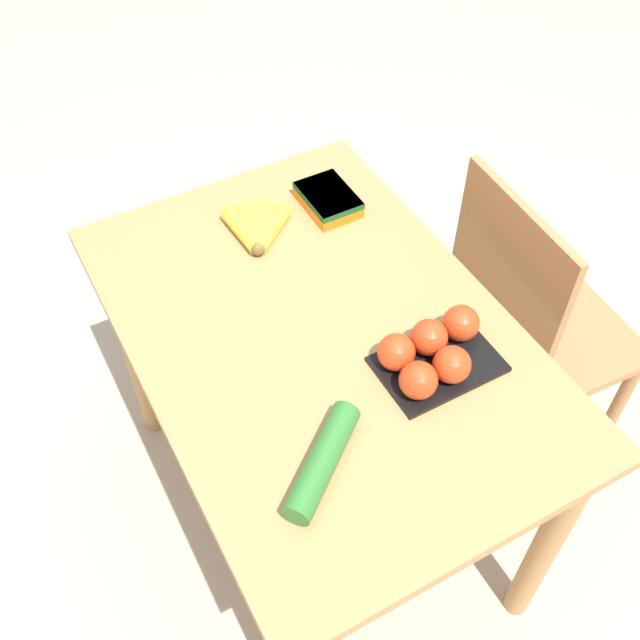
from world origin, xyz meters
TOP-DOWN VIEW (x-y plane):
  - ground_plane at (0.00, 0.00)m, footprint 12.00×12.00m
  - dining_table at (0.00, 0.00)m, footprint 1.09×0.74m
  - chair at (0.04, 0.59)m, footprint 0.44×0.42m
  - banana_bunch at (-0.32, 0.01)m, footprint 0.16×0.15m
  - tomato_pack at (0.19, 0.14)m, footprint 0.16×0.24m
  - carrot_bag at (-0.33, 0.20)m, footprint 0.15×0.11m
  - cucumber_near at (0.28, -0.15)m, footprint 0.18×0.22m

SIDE VIEW (x-z plane):
  - ground_plane at x=0.00m, z-range 0.00..0.00m
  - chair at x=0.04m, z-range 0.01..0.94m
  - dining_table at x=0.00m, z-range 0.25..1.02m
  - banana_bunch at x=-0.32m, z-range 0.77..0.81m
  - carrot_bag at x=-0.33m, z-range 0.77..0.82m
  - cucumber_near at x=0.28m, z-range 0.77..0.82m
  - tomato_pack at x=0.19m, z-range 0.77..0.85m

